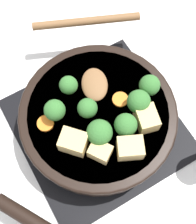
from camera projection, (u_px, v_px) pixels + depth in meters
name	position (u px, v px, depth m)	size (l,w,h in m)	color
ground_plane	(98.00, 127.00, 0.64)	(2.40, 2.40, 0.00)	white
front_burner_grate	(98.00, 125.00, 0.63)	(0.31, 0.31, 0.03)	black
skillet_pan	(97.00, 118.00, 0.58)	(0.37, 0.32, 0.06)	black
wooden_spoon	(90.00, 49.00, 0.60)	(0.20, 0.22, 0.02)	brown
tofu_cube_center_large	(130.00, 148.00, 0.52)	(0.04, 0.03, 0.03)	#DBB770
tofu_cube_near_handle	(147.00, 119.00, 0.54)	(0.04, 0.03, 0.03)	#DBB770
tofu_cube_east_chunk	(100.00, 151.00, 0.52)	(0.04, 0.03, 0.03)	#DBB770
tofu_cube_west_chunk	(74.00, 142.00, 0.52)	(0.04, 0.04, 0.04)	#DBB770
broccoli_floret_near_spoon	(139.00, 102.00, 0.54)	(0.04, 0.04, 0.05)	#709956
broccoli_floret_center_top	(87.00, 108.00, 0.53)	(0.04, 0.04, 0.04)	#709956
broccoli_floret_east_rim	(55.00, 110.00, 0.53)	(0.04, 0.04, 0.04)	#709956
broccoli_floret_west_rim	(69.00, 85.00, 0.55)	(0.03, 0.03, 0.04)	#709956
broccoli_floret_north_edge	(126.00, 125.00, 0.52)	(0.04, 0.04, 0.05)	#709956
broccoli_floret_south_cluster	(150.00, 85.00, 0.55)	(0.04, 0.04, 0.04)	#709956
broccoli_floret_mid_floret	(99.00, 132.00, 0.51)	(0.04, 0.04, 0.05)	#709956
carrot_slice_orange_thin	(119.00, 98.00, 0.57)	(0.03, 0.03, 0.01)	orange
carrot_slice_near_center	(45.00, 123.00, 0.55)	(0.03, 0.03, 0.01)	orange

